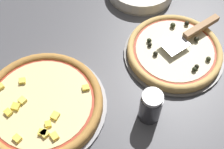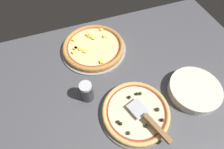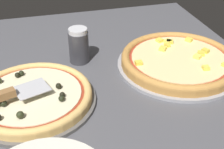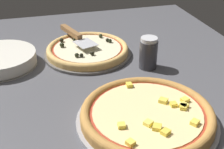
{
  "view_description": "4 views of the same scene",
  "coord_description": "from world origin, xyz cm",
  "px_view_note": "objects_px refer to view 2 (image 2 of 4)",
  "views": [
    {
      "loc": [
        -64.53,
        29.06,
        84.39
      ],
      "look_at": [
        -12.51,
        13.57,
        3.0
      ],
      "focal_mm": 50.0,
      "sensor_mm": 36.0,
      "label": 1
    },
    {
      "loc": [
        -29.73,
        -34.72,
        79.48
      ],
      "look_at": [
        -12.51,
        13.57,
        3.0
      ],
      "focal_mm": 28.0,
      "sensor_mm": 36.0,
      "label": 2
    },
    {
      "loc": [
        60.9,
        -6.22,
        51.44
      ],
      "look_at": [
        -12.51,
        13.57,
        3.0
      ],
      "focal_mm": 50.0,
      "sensor_mm": 36.0,
      "label": 3
    },
    {
      "loc": [
        11.18,
        99.65,
        53.32
      ],
      "look_at": [
        -12.51,
        13.57,
        3.0
      ],
      "focal_mm": 50.0,
      "sensor_mm": 36.0,
      "label": 4
    }
  ],
  "objects_px": {
    "pizza_back": "(93,47)",
    "plate_stack": "(194,90)",
    "parmesan_shaker": "(87,92)",
    "pizza_front": "(136,111)",
    "serving_spatula": "(154,124)"
  },
  "relations": [
    {
      "from": "plate_stack",
      "to": "pizza_back",
      "type": "bearing_deg",
      "value": 131.2
    },
    {
      "from": "plate_stack",
      "to": "parmesan_shaker",
      "type": "distance_m",
      "value": 0.54
    },
    {
      "from": "pizza_front",
      "to": "serving_spatula",
      "type": "distance_m",
      "value": 0.1
    },
    {
      "from": "serving_spatula",
      "to": "plate_stack",
      "type": "bearing_deg",
      "value": 18.61
    },
    {
      "from": "plate_stack",
      "to": "serving_spatula",
      "type": "bearing_deg",
      "value": -161.39
    },
    {
      "from": "pizza_front",
      "to": "plate_stack",
      "type": "xyz_separation_m",
      "value": [
        0.32,
        0.01,
        0.0
      ]
    },
    {
      "from": "parmesan_shaker",
      "to": "pizza_front",
      "type": "bearing_deg",
      "value": -40.14
    },
    {
      "from": "pizza_front",
      "to": "plate_stack",
      "type": "relative_size",
      "value": 1.24
    },
    {
      "from": "pizza_back",
      "to": "plate_stack",
      "type": "distance_m",
      "value": 0.6
    },
    {
      "from": "pizza_back",
      "to": "plate_stack",
      "type": "bearing_deg",
      "value": -48.8
    },
    {
      "from": "serving_spatula",
      "to": "parmesan_shaker",
      "type": "distance_m",
      "value": 0.34
    },
    {
      "from": "pizza_back",
      "to": "plate_stack",
      "type": "relative_size",
      "value": 1.42
    },
    {
      "from": "pizza_back",
      "to": "serving_spatula",
      "type": "distance_m",
      "value": 0.56
    },
    {
      "from": "pizza_front",
      "to": "parmesan_shaker",
      "type": "height_order",
      "value": "parmesan_shaker"
    },
    {
      "from": "pizza_back",
      "to": "plate_stack",
      "type": "height_order",
      "value": "plate_stack"
    }
  ]
}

